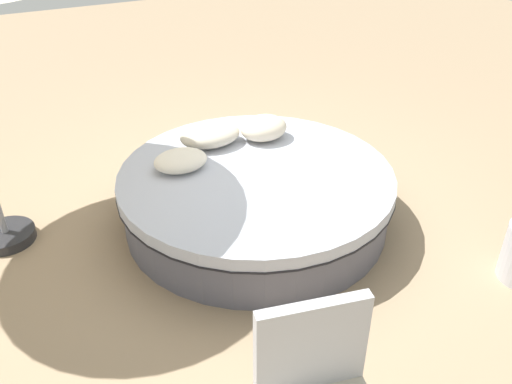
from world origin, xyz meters
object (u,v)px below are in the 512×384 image
object	(u,v)px
round_bed	(256,196)
throw_pillow_2	(181,160)
throw_pillow_1	(210,135)
throw_pillow_0	(264,128)

from	to	relation	value
round_bed	throw_pillow_2	distance (m)	0.66
throw_pillow_1	throw_pillow_2	size ratio (longest dim) A/B	1.23
throw_pillow_1	throw_pillow_2	distance (m)	0.47
throw_pillow_0	throw_pillow_1	size ratio (longest dim) A/B	0.79
throw_pillow_2	throw_pillow_0	bearing A→B (deg)	-166.63
round_bed	throw_pillow_2	bearing A→B (deg)	-30.77
throw_pillow_0	throw_pillow_2	size ratio (longest dim) A/B	0.98
round_bed	throw_pillow_1	distance (m)	0.69
round_bed	throw_pillow_2	xyz separation A→B (m)	(0.51, -0.30, 0.30)
throw_pillow_0	throw_pillow_1	world-z (taller)	throw_pillow_0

